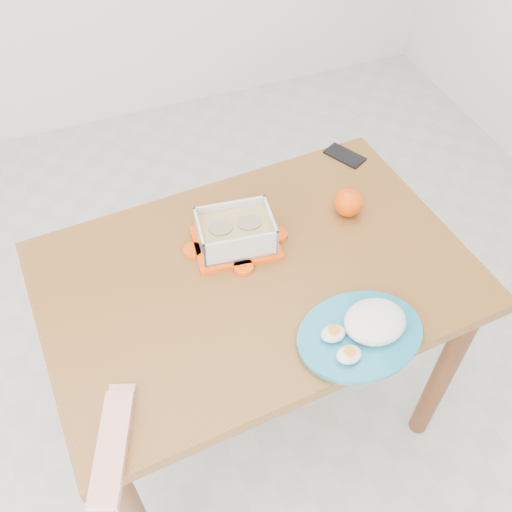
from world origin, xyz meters
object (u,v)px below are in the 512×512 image
object	(u,v)px
dining_table	(256,299)
orange_fruit	(348,203)
food_container	(236,233)
smartphone	(345,156)
rice_plate	(365,329)

from	to	relation	value
dining_table	orange_fruit	distance (m)	0.36
food_container	orange_fruit	distance (m)	0.32
food_container	orange_fruit	world-z (taller)	food_container
food_container	orange_fruit	size ratio (longest dim) A/B	3.02
dining_table	smartphone	distance (m)	0.54
dining_table	orange_fruit	xyz separation A→B (m)	(0.31, 0.11, 0.15)
food_container	rice_plate	world-z (taller)	food_container
orange_fruit	rice_plate	distance (m)	0.40
orange_fruit	smartphone	xyz separation A→B (m)	(0.11, 0.22, -0.04)
orange_fruit	rice_plate	world-z (taller)	rice_plate
dining_table	smartphone	size ratio (longest dim) A/B	9.25
smartphone	orange_fruit	bearing A→B (deg)	-143.75
orange_fruit	smartphone	world-z (taller)	orange_fruit
rice_plate	smartphone	world-z (taller)	rice_plate
dining_table	rice_plate	bearing A→B (deg)	-62.67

